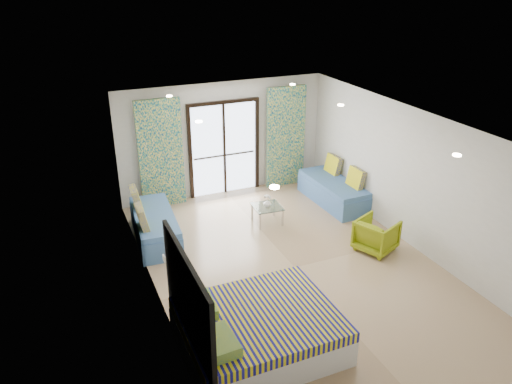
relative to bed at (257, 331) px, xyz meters
name	(u,v)px	position (x,y,z in m)	size (l,w,h in m)	color
floor	(295,268)	(1.48, 1.68, -0.32)	(5.00, 7.50, 0.01)	#937657
ceiling	(300,126)	(1.48, 1.68, 2.38)	(5.00, 7.50, 0.01)	silver
wall_back	(224,139)	(1.48, 5.43, 1.03)	(5.00, 0.01, 2.70)	silver
wall_front	(455,335)	(1.48, -2.07, 1.03)	(5.00, 0.01, 2.70)	silver
wall_left	(154,229)	(-1.02, 1.68, 1.03)	(0.01, 7.50, 2.70)	silver
wall_right	(413,179)	(3.98, 1.68, 1.03)	(0.01, 7.50, 2.70)	silver
balcony_door	(224,143)	(1.48, 5.40, 0.94)	(1.76, 0.08, 2.28)	black
balcony_rail	(224,155)	(1.48, 5.41, 0.63)	(1.52, 0.03, 0.04)	#595451
curtain_left	(161,154)	(-0.07, 5.25, 0.93)	(1.00, 0.10, 2.50)	beige
curtain_right	(286,137)	(3.03, 5.25, 0.93)	(1.00, 0.10, 2.50)	beige
downlight_a	(274,187)	(0.08, -0.32, 2.35)	(0.12, 0.12, 0.02)	#FFE0B2
downlight_b	(457,155)	(2.88, -0.32, 2.35)	(0.12, 0.12, 0.02)	#FFE0B2
downlight_c	(199,122)	(0.08, 2.68, 2.35)	(0.12, 0.12, 0.02)	#FFE0B2
downlight_d	(341,105)	(2.88, 2.68, 2.35)	(0.12, 0.12, 0.02)	#FFE0B2
downlight_e	(169,96)	(0.08, 4.68, 2.35)	(0.12, 0.12, 0.02)	#FFE0B2
downlight_f	(293,84)	(2.88, 4.68, 2.35)	(0.12, 0.12, 0.02)	#FFE0B2
headboard	(188,305)	(-0.98, 0.00, 0.73)	(0.06, 2.10, 1.50)	black
switch_plate	(164,258)	(-0.99, 1.25, 0.73)	(0.02, 0.10, 0.10)	silver
bed	(257,331)	(0.00, 0.00, 0.00)	(2.18, 1.78, 0.75)	silver
daybed_left	(154,225)	(-0.64, 3.77, -0.01)	(0.91, 2.04, 0.98)	#40669A
daybed_right	(334,190)	(3.60, 3.83, -0.01)	(0.83, 2.00, 0.98)	#40669A
coffee_table	(267,208)	(1.75, 3.51, 0.03)	(0.63, 0.63, 0.68)	silver
vase	(267,203)	(1.74, 3.49, 0.15)	(0.16, 0.17, 0.16)	white
armchair	(376,234)	(3.22, 1.64, 0.04)	(0.69, 0.65, 0.71)	#889913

